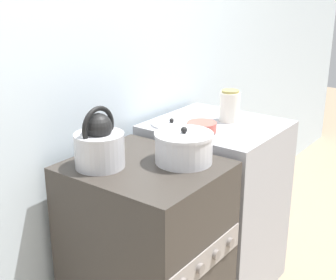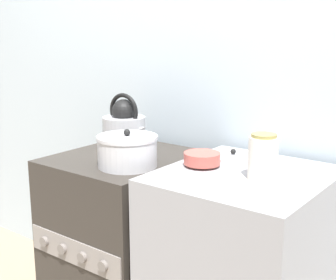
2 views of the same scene
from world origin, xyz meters
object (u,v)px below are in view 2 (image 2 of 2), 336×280
at_px(cooking_pot, 127,151).
at_px(kettle, 124,127).
at_px(enamel_bowl, 202,159).
at_px(loose_pot_lid, 233,155).
at_px(stove, 126,249).
at_px(storage_jar, 263,157).

bearing_deg(cooking_pot, kettle, 134.39).
bearing_deg(enamel_bowl, kettle, 164.77).
xyz_separation_m(kettle, enamel_bowl, (0.55, -0.15, -0.04)).
height_order(cooking_pot, loose_pot_lid, cooking_pot).
bearing_deg(loose_pot_lid, cooking_pot, -137.19).
bearing_deg(kettle, stove, -48.77).
height_order(cooking_pot, enamel_bowl, cooking_pot).
height_order(kettle, cooking_pot, kettle).
xyz_separation_m(kettle, loose_pot_lid, (0.57, 0.05, -0.06)).
bearing_deg(kettle, storage_jar, -10.82).
distance_m(stove, storage_jar, 0.89).
height_order(cooking_pot, storage_jar, storage_jar).
bearing_deg(stove, loose_pot_lid, 22.88).
height_order(kettle, storage_jar, kettle).
xyz_separation_m(cooking_pot, storage_jar, (0.56, 0.10, 0.05)).
relative_size(storage_jar, loose_pot_lid, 0.78).
bearing_deg(cooking_pot, stove, 137.88).
bearing_deg(stove, enamel_bowl, -1.30).
relative_size(enamel_bowl, loose_pot_lid, 0.68).
xyz_separation_m(kettle, cooking_pot, (0.25, -0.25, -0.03)).
bearing_deg(enamel_bowl, loose_pot_lid, 82.48).
relative_size(cooking_pot, storage_jar, 1.52).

